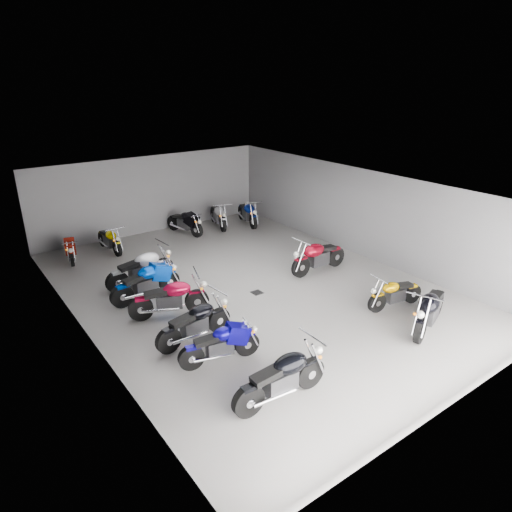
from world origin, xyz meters
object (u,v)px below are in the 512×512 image
Objects in this scene: motorcycle_right_a at (430,310)px; motorcycle_back_b at (110,240)px; motorcycle_right_b at (395,293)px; motorcycle_back_f at (248,213)px; motorcycle_back_e at (218,215)px; motorcycle_left_d at (170,298)px; drain_grate at (257,293)px; motorcycle_left_e at (147,282)px; motorcycle_left_c at (195,323)px; motorcycle_left_f at (142,269)px; motorcycle_back_d at (185,222)px; motorcycle_back_a at (70,248)px; motorcycle_right_d at (318,256)px; motorcycle_left_b at (221,344)px; motorcycle_left_a at (282,378)px.

motorcycle_right_a reaches higher than motorcycle_back_b.
motorcycle_back_f is (1.13, 8.93, 0.07)m from motorcycle_right_b.
motorcycle_back_e is 0.98× the size of motorcycle_back_f.
drain_grate is at bearing 102.94° from motorcycle_left_d.
motorcycle_back_e is at bearing 126.25° from motorcycle_left_e.
motorcycle_left_c is 9.32m from motorcycle_back_e.
drain_grate is at bearing 84.45° from motorcycle_back_e.
motorcycle_left_f reaches higher than motorcycle_left_e.
motorcycle_right_b is 0.92× the size of motorcycle_back_d.
motorcycle_back_b is at bearing 172.00° from motorcycle_left_f.
motorcycle_back_a is at bearing -177.41° from motorcycle_left_c.
motorcycle_right_d is 1.20× the size of motorcycle_back_a.
motorcycle_left_d reaches higher than motorcycle_back_e.
motorcycle_right_d is (5.47, 2.53, 0.08)m from motorcycle_left_b.
motorcycle_left_d is 6.38m from motorcycle_right_b.
motorcycle_left_d is 0.95× the size of motorcycle_right_a.
motorcycle_right_d is at bearing 126.59° from motorcycle_left_b.
motorcycle_left_d is at bearing -0.48° from motorcycle_left_e.
motorcycle_left_b is 10.58m from motorcycle_back_f.
motorcycle_right_b is (5.53, -4.71, -0.08)m from motorcycle_left_e.
motorcycle_back_f reaches higher than motorcycle_right_b.
motorcycle_left_c is 8.49m from motorcycle_back_d.
motorcycle_left_e is at bearing 175.47° from motorcycle_left_c.
motorcycle_back_a is 7.63m from motorcycle_back_f.
motorcycle_right_a is at bearing 97.93° from motorcycle_back_f.
motorcycle_left_c is 7.48m from motorcycle_back_b.
drain_grate is at bearing 40.74° from motorcycle_left_f.
motorcycle_right_a reaches higher than motorcycle_back_e.
motorcycle_back_e is at bearing -20.41° from motorcycle_right_a.
motorcycle_left_c is 1.02× the size of motorcycle_back_e.
motorcycle_right_a reaches higher than motorcycle_left_a.
motorcycle_left_a reaches higher than motorcycle_left_d.
motorcycle_back_e is at bearing 139.79° from motorcycle_left_c.
motorcycle_back_b is (-5.04, 6.07, -0.08)m from motorcycle_right_d.
motorcycle_back_f is (6.63, 7.14, 0.01)m from motorcycle_left_c.
motorcycle_left_f is at bearing 160.37° from motorcycle_left_e.
motorcycle_right_b is at bearing 98.38° from motorcycle_back_f.
motorcycle_back_d is (3.50, 3.71, -0.06)m from motorcycle_left_f.
motorcycle_left_f is (0.16, 2.35, 0.02)m from motorcycle_left_d.
motorcycle_back_a is (-6.50, 6.07, -0.09)m from motorcycle_right_d.
motorcycle_left_f is 7.16m from motorcycle_back_f.
motorcycle_right_d reaches higher than motorcycle_left_a.
motorcycle_right_b is at bearing -49.52° from drain_grate.
motorcycle_left_d is at bearing 174.63° from drain_grate.
motorcycle_right_d reaches higher than motorcycle_back_f.
motorcycle_left_c is at bearing 104.28° from motorcycle_right_d.
motorcycle_right_b is (5.47, -0.66, -0.02)m from motorcycle_left_b.
motorcycle_left_e reaches higher than drain_grate.
motorcycle_left_b is at bearing 83.85° from motorcycle_back_b.
motorcycle_left_c is 3.92m from motorcycle_left_f.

